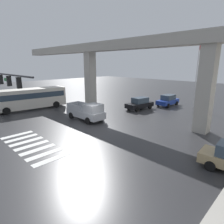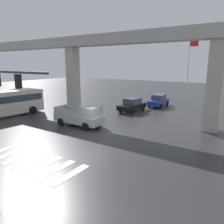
% 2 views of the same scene
% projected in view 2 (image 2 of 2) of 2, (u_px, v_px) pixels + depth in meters
% --- Properties ---
extents(ground_plane, '(120.00, 120.00, 0.00)m').
position_uv_depth(ground_plane, '(94.00, 134.00, 18.92)').
color(ground_plane, '#2D2D30').
extents(crosswalk_stripes, '(7.15, 2.80, 0.01)m').
position_uv_depth(crosswalk_stripes, '(33.00, 161.00, 13.70)').
color(crosswalk_stripes, silver).
rests_on(crosswalk_stripes, ground).
extents(elevated_overpass, '(53.26, 1.80, 9.35)m').
position_uv_depth(elevated_overpass, '(131.00, 47.00, 22.61)').
color(elevated_overpass, '#ADA89E').
rests_on(elevated_overpass, ground).
extents(pickup_truck, '(5.14, 2.18, 2.08)m').
position_uv_depth(pickup_truck, '(81.00, 116.00, 21.09)').
color(pickup_truck, '#A8AAAF').
rests_on(pickup_truck, ground).
extents(sedan_blue, '(1.97, 4.30, 1.72)m').
position_uv_depth(sedan_blue, '(159.00, 100.00, 31.16)').
color(sedan_blue, '#1E3899').
rests_on(sedan_blue, ground).
extents(sedan_black, '(2.34, 4.48, 1.72)m').
position_uv_depth(sedan_black, '(132.00, 105.00, 27.83)').
color(sedan_black, black).
rests_on(sedan_black, ground).
extents(flagpole, '(1.16, 0.12, 9.21)m').
position_uv_depth(flagpole, '(189.00, 69.00, 29.45)').
color(flagpole, silver).
rests_on(flagpole, ground).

